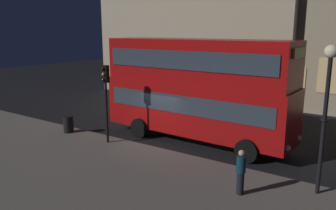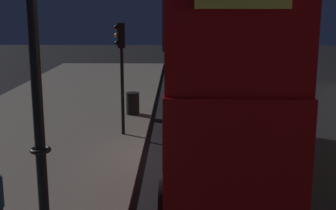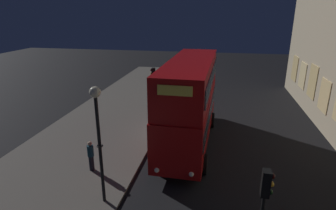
{
  "view_description": "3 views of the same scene",
  "coord_description": "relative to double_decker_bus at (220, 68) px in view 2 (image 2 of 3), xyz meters",
  "views": [
    {
      "loc": [
        10.06,
        -13.85,
        5.77
      ],
      "look_at": [
        0.57,
        -0.03,
        2.07
      ],
      "focal_mm": 36.6,
      "sensor_mm": 36.0,
      "label": 1
    },
    {
      "loc": [
        13.81,
        0.13,
        4.67
      ],
      "look_at": [
        0.46,
        -0.16,
        1.73
      ],
      "focal_mm": 48.83,
      "sensor_mm": 36.0,
      "label": 2
    },
    {
      "loc": [
        17.61,
        2.96,
        8.03
      ],
      "look_at": [
        -0.03,
        -0.37,
        1.93
      ],
      "focal_mm": 29.66,
      "sensor_mm": 36.0,
      "label": 3
    }
  ],
  "objects": [
    {
      "name": "ground_plane",
      "position": [
        -1.44,
        -1.28,
        -2.98
      ],
      "size": [
        80.0,
        80.0,
        0.0
      ],
      "primitive_type": "plane",
      "color": "black"
    },
    {
      "name": "double_decker_bus",
      "position": [
        0.0,
        0.0,
        0.0
      ],
      "size": [
        10.27,
        3.07,
        5.31
      ],
      "rotation": [
        0.0,
        0.0,
        -0.03
      ],
      "color": "#9E0C0C",
      "rests_on": "ground"
    },
    {
      "name": "sidewalk_slab",
      "position": [
        -1.44,
        -6.24,
        -2.92
      ],
      "size": [
        44.0,
        7.95,
        0.12
      ],
      "primitive_type": "cube",
      "color": "#5B564F",
      "rests_on": "ground"
    },
    {
      "name": "litter_bin",
      "position": [
        -6.45,
        -3.05,
        -2.39
      ],
      "size": [
        0.56,
        0.56,
        0.92
      ],
      "primitive_type": "cylinder",
      "color": "black",
      "rests_on": "sidewalk_slab"
    },
    {
      "name": "traffic_light_near_kerb",
      "position": [
        -3.38,
        -3.11,
        -0.02
      ],
      "size": [
        0.35,
        0.38,
        3.94
      ],
      "rotation": [
        0.0,
        0.0,
        0.11
      ],
      "color": "black",
      "rests_on": "sidewalk_slab"
    },
    {
      "name": "street_lamp",
      "position": [
        6.66,
        -2.96,
        0.76
      ],
      "size": [
        0.45,
        0.45,
        5.19
      ],
      "color": "black",
      "rests_on": "sidewalk_slab"
    }
  ]
}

